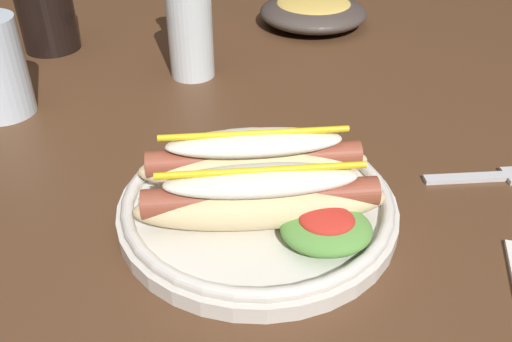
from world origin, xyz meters
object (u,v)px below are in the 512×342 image
(hot_dog_plate, at_px, (260,194))
(glass_bottle, at_px, (189,16))
(fork, at_px, (492,177))
(soda_cup, at_px, (45,8))
(side_bowl, at_px, (313,11))

(hot_dog_plate, distance_m, glass_bottle, 0.33)
(fork, distance_m, glass_bottle, 0.43)
(fork, bearing_deg, soda_cup, 143.18)
(fork, height_order, glass_bottle, glass_bottle)
(glass_bottle, bearing_deg, soda_cup, 153.84)
(fork, distance_m, side_bowl, 0.48)
(hot_dog_plate, xyz_separation_m, glass_bottle, (-0.08, 0.32, 0.06))
(fork, distance_m, soda_cup, 0.66)
(hot_dog_plate, bearing_deg, soda_cup, 124.87)
(hot_dog_plate, bearing_deg, fork, 11.51)
(side_bowl, bearing_deg, fork, -75.13)
(hot_dog_plate, relative_size, fork, 2.15)
(side_bowl, bearing_deg, glass_bottle, -135.47)
(fork, bearing_deg, hot_dog_plate, -170.26)
(fork, xyz_separation_m, side_bowl, (-0.12, 0.46, 0.02))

